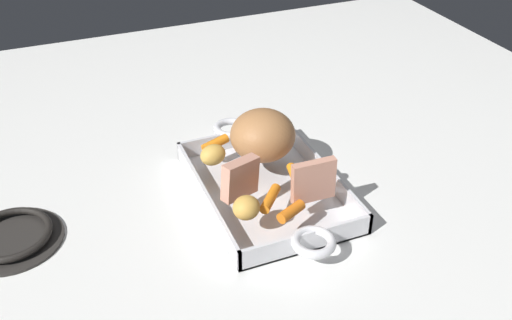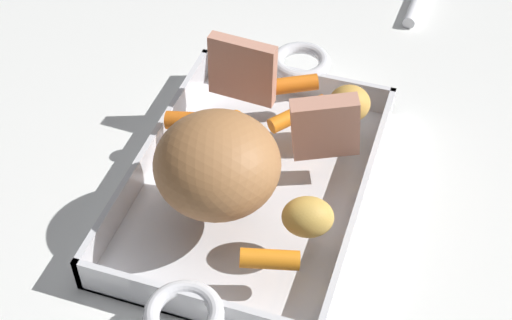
{
  "view_description": "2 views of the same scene",
  "coord_description": "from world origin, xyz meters",
  "px_view_note": "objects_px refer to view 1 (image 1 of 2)",
  "views": [
    {
      "loc": [
        0.77,
        -0.34,
        0.64
      ],
      "look_at": [
        -0.03,
        -0.01,
        0.06
      ],
      "focal_mm": 40.83,
      "sensor_mm": 36.0,
      "label": 1
    },
    {
      "loc": [
        -0.5,
        -0.17,
        0.59
      ],
      "look_at": [
        -0.01,
        -0.01,
        0.06
      ],
      "focal_mm": 52.46,
      "sensor_mm": 36.0,
      "label": 2
    }
  ],
  "objects_px": {
    "potato_golden_large": "(246,208)",
    "stove_burner_rear": "(11,237)",
    "baby_carrot_center_right": "(291,212)",
    "potato_near_roast": "(213,155)",
    "pork_roast": "(263,135)",
    "roasting_dish": "(266,188)",
    "baby_carrot_southeast": "(294,175)",
    "roast_slice_thick": "(240,179)",
    "baby_carrot_long": "(215,143)",
    "baby_carrot_southwest": "(270,198)",
    "baby_carrot_northwest": "(315,168)",
    "roast_slice_outer": "(314,181)"
  },
  "relations": [
    {
      "from": "potato_near_roast",
      "to": "roast_slice_outer",
      "type": "bearing_deg",
      "value": 36.23
    },
    {
      "from": "roast_slice_thick",
      "to": "baby_carrot_center_right",
      "type": "bearing_deg",
      "value": 33.43
    },
    {
      "from": "baby_carrot_center_right",
      "to": "baby_carrot_long",
      "type": "relative_size",
      "value": 0.97
    },
    {
      "from": "roasting_dish",
      "to": "baby_carrot_center_right",
      "type": "height_order",
      "value": "baby_carrot_center_right"
    },
    {
      "from": "baby_carrot_long",
      "to": "roast_slice_thick",
      "type": "bearing_deg",
      "value": -3.19
    },
    {
      "from": "baby_carrot_center_right",
      "to": "potato_near_roast",
      "type": "xyz_separation_m",
      "value": [
        -0.19,
        -0.07,
        0.01
      ]
    },
    {
      "from": "baby_carrot_long",
      "to": "potato_golden_large",
      "type": "relative_size",
      "value": 1.19
    },
    {
      "from": "baby_carrot_southeast",
      "to": "roast_slice_outer",
      "type": "bearing_deg",
      "value": 2.81
    },
    {
      "from": "baby_carrot_southwest",
      "to": "potato_near_roast",
      "type": "relative_size",
      "value": 1.41
    },
    {
      "from": "baby_carrot_center_right",
      "to": "pork_roast",
      "type": "bearing_deg",
      "value": 172.02
    },
    {
      "from": "roast_slice_thick",
      "to": "baby_carrot_long",
      "type": "distance_m",
      "value": 0.16
    },
    {
      "from": "potato_golden_large",
      "to": "roast_slice_thick",
      "type": "bearing_deg",
      "value": 168.19
    },
    {
      "from": "baby_carrot_southeast",
      "to": "potato_near_roast",
      "type": "relative_size",
      "value": 1.07
    },
    {
      "from": "roasting_dish",
      "to": "baby_carrot_southeast",
      "type": "xyz_separation_m",
      "value": [
        0.03,
        0.04,
        0.04
      ]
    },
    {
      "from": "baby_carrot_center_right",
      "to": "stove_burner_rear",
      "type": "distance_m",
      "value": 0.46
    },
    {
      "from": "baby_carrot_long",
      "to": "potato_near_roast",
      "type": "distance_m",
      "value": 0.05
    },
    {
      "from": "roasting_dish",
      "to": "pork_roast",
      "type": "height_order",
      "value": "pork_roast"
    },
    {
      "from": "roast_slice_thick",
      "to": "potato_golden_large",
      "type": "relative_size",
      "value": 1.5
    },
    {
      "from": "pork_roast",
      "to": "baby_carrot_southwest",
      "type": "height_order",
      "value": "pork_roast"
    },
    {
      "from": "baby_carrot_center_right",
      "to": "baby_carrot_southeast",
      "type": "distance_m",
      "value": 0.1
    },
    {
      "from": "baby_carrot_southeast",
      "to": "baby_carrot_center_right",
      "type": "bearing_deg",
      "value": -28.0
    },
    {
      "from": "roast_slice_thick",
      "to": "baby_carrot_southwest",
      "type": "bearing_deg",
      "value": 44.6
    },
    {
      "from": "baby_carrot_long",
      "to": "potato_golden_large",
      "type": "xyz_separation_m",
      "value": [
        0.22,
        -0.02,
        0.01
      ]
    },
    {
      "from": "roast_slice_outer",
      "to": "baby_carrot_long",
      "type": "height_order",
      "value": "roast_slice_outer"
    },
    {
      "from": "pork_roast",
      "to": "roasting_dish",
      "type": "bearing_deg",
      "value": -15.8
    },
    {
      "from": "roasting_dish",
      "to": "baby_carrot_northwest",
      "type": "xyz_separation_m",
      "value": [
        0.03,
        0.08,
        0.04
      ]
    },
    {
      "from": "potato_golden_large",
      "to": "stove_burner_rear",
      "type": "height_order",
      "value": "potato_golden_large"
    },
    {
      "from": "baby_carrot_southwest",
      "to": "baby_carrot_northwest",
      "type": "bearing_deg",
      "value": 114.5
    },
    {
      "from": "roasting_dish",
      "to": "potato_golden_large",
      "type": "distance_m",
      "value": 0.13
    },
    {
      "from": "roast_slice_thick",
      "to": "baby_carrot_southeast",
      "type": "relative_size",
      "value": 1.29
    },
    {
      "from": "baby_carrot_center_right",
      "to": "stove_burner_rear",
      "type": "bearing_deg",
      "value": -110.81
    },
    {
      "from": "baby_carrot_southwest",
      "to": "baby_carrot_long",
      "type": "relative_size",
      "value": 1.29
    },
    {
      "from": "baby_carrot_southwest",
      "to": "potato_golden_large",
      "type": "height_order",
      "value": "potato_golden_large"
    },
    {
      "from": "pork_roast",
      "to": "roast_slice_outer",
      "type": "xyz_separation_m",
      "value": [
        0.15,
        0.03,
        -0.01
      ]
    },
    {
      "from": "potato_near_roast",
      "to": "potato_golden_large",
      "type": "distance_m",
      "value": 0.17
    },
    {
      "from": "roast_slice_thick",
      "to": "baby_carrot_southeast",
      "type": "bearing_deg",
      "value": 94.61
    },
    {
      "from": "roasting_dish",
      "to": "baby_carrot_long",
      "type": "height_order",
      "value": "baby_carrot_long"
    },
    {
      "from": "potato_near_roast",
      "to": "stove_burner_rear",
      "type": "distance_m",
      "value": 0.36
    },
    {
      "from": "roast_slice_outer",
      "to": "baby_carrot_center_right",
      "type": "relative_size",
      "value": 1.44
    },
    {
      "from": "baby_carrot_southwest",
      "to": "baby_carrot_long",
      "type": "xyz_separation_m",
      "value": [
        -0.19,
        -0.03,
        0.0
      ]
    },
    {
      "from": "baby_carrot_northwest",
      "to": "baby_carrot_center_right",
      "type": "distance_m",
      "value": 0.13
    },
    {
      "from": "potato_golden_large",
      "to": "stove_burner_rear",
      "type": "bearing_deg",
      "value": -111.01
    },
    {
      "from": "roast_slice_thick",
      "to": "baby_carrot_center_right",
      "type": "relative_size",
      "value": 1.3
    },
    {
      "from": "baby_carrot_southwest",
      "to": "stove_burner_rear",
      "type": "bearing_deg",
      "value": -105.97
    },
    {
      "from": "roasting_dish",
      "to": "stove_burner_rear",
      "type": "distance_m",
      "value": 0.44
    },
    {
      "from": "baby_carrot_southeast",
      "to": "potato_near_roast",
      "type": "bearing_deg",
      "value": -130.2
    },
    {
      "from": "baby_carrot_long",
      "to": "potato_near_roast",
      "type": "bearing_deg",
      "value": -22.8
    },
    {
      "from": "potato_near_roast",
      "to": "baby_carrot_southeast",
      "type": "bearing_deg",
      "value": 49.8
    },
    {
      "from": "roasting_dish",
      "to": "stove_burner_rear",
      "type": "xyz_separation_m",
      "value": [
        -0.04,
        -0.44,
        -0.0
      ]
    },
    {
      "from": "baby_carrot_southeast",
      "to": "roasting_dish",
      "type": "bearing_deg",
      "value": -128.15
    }
  ]
}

